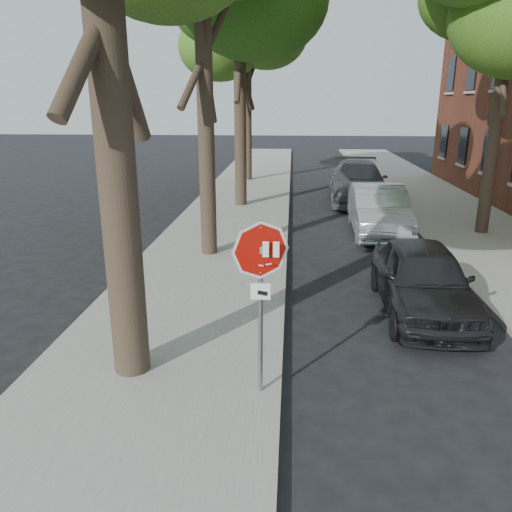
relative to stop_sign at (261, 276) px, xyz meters
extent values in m
plane|color=black|center=(0.70, 0.03, -1.95)|extent=(120.00, 120.00, 0.00)
cube|color=gray|center=(-1.80, 12.03, -1.89)|extent=(4.00, 55.00, 0.12)
cube|color=gray|center=(6.70, 12.03, -1.89)|extent=(4.00, 55.00, 0.12)
cube|color=#9E9384|center=(0.25, 12.03, -1.88)|extent=(0.12, 55.00, 0.13)
cube|color=#9E9384|center=(4.65, 12.03, -1.88)|extent=(0.12, 55.00, 0.13)
cylinder|color=gray|center=(0.00, 0.03, -0.53)|extent=(0.06, 0.06, 2.60)
cube|color=#99999E|center=(0.00, 0.00, 0.37)|extent=(0.05, 0.06, 0.10)
cylinder|color=#99999E|center=(0.00, -0.01, 0.37)|extent=(0.76, 0.32, 0.82)
cylinder|color=white|center=(0.00, -0.02, 0.37)|extent=(0.76, 0.32, 0.82)
cylinder|color=#B80F07|center=(0.00, -0.03, 0.37)|extent=(0.68, 0.29, 0.74)
cube|color=white|center=(-0.21, -0.04, 0.39)|extent=(0.08, 0.00, 0.22)
cube|color=white|center=(-0.07, -0.04, 0.39)|extent=(0.08, 0.00, 0.22)
cube|color=white|center=(0.07, -0.04, 0.39)|extent=(0.08, 0.00, 0.22)
cube|color=white|center=(0.21, -0.04, 0.39)|extent=(0.08, 0.00, 0.22)
cube|color=silver|center=(-0.11, -0.04, 0.18)|extent=(0.08, 0.00, 0.03)
cube|color=silver|center=(0.00, -0.04, 0.16)|extent=(0.08, 0.00, 0.03)
cube|color=silver|center=(0.11, -0.04, 0.18)|extent=(0.08, 0.00, 0.03)
cube|color=white|center=(0.00, -0.01, -0.23)|extent=(0.28, 0.02, 0.24)
cube|color=black|center=(0.03, -0.03, -0.25)|extent=(0.15, 0.00, 0.08)
cylinder|color=black|center=(-2.10, 0.53, 2.92)|extent=(0.56, 0.56, 9.50)
cylinder|color=black|center=(-1.90, 7.03, 2.92)|extent=(0.44, 0.44, 9.50)
cylinder|color=black|center=(-1.70, 14.03, 3.17)|extent=(0.48, 0.48, 10.00)
ellipsoid|color=#153F0C|center=(-2.54, 14.87, 5.55)|extent=(4.20, 4.20, 3.36)
cylinder|color=black|center=(-2.00, 21.03, 2.67)|extent=(0.40, 0.40, 9.00)
ellipsoid|color=#265413|center=(-2.00, 21.03, 5.19)|extent=(4.16, 4.16, 3.33)
ellipsoid|color=#265413|center=(-1.06, 20.46, 6.14)|extent=(3.40, 3.40, 2.72)
ellipsoid|color=#265413|center=(-2.76, 21.78, 4.81)|extent=(3.78, 3.78, 3.02)
cylinder|color=black|center=(6.70, 10.03, 2.67)|extent=(0.40, 0.40, 9.00)
ellipsoid|color=#265413|center=(5.94, 10.78, 4.81)|extent=(3.78, 3.78, 3.02)
imported|color=black|center=(3.15, 3.47, -1.22)|extent=(1.79, 4.32, 1.46)
imported|color=#ABAFB3|center=(3.30, 10.04, -1.15)|extent=(1.82, 4.87, 1.59)
imported|color=#4A4A4F|center=(3.30, 15.71, -1.09)|extent=(2.74, 6.05, 1.72)
camera|label=1|loc=(0.40, -6.48, 2.30)|focal=35.00mm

